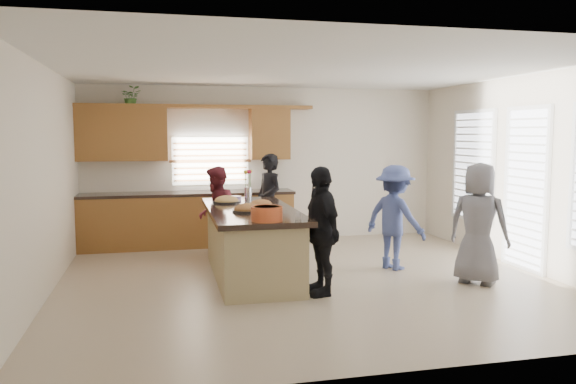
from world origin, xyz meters
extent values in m
plane|color=tan|center=(0.00, 0.00, 0.00)|extent=(6.50, 6.50, 0.00)
cube|color=silver|center=(0.00, 3.00, 1.40)|extent=(6.50, 0.02, 2.80)
cube|color=silver|center=(0.00, -3.00, 1.40)|extent=(6.50, 0.02, 2.80)
cube|color=silver|center=(-3.25, 0.00, 1.40)|extent=(0.02, 6.00, 2.80)
cube|color=silver|center=(3.25, 0.00, 1.40)|extent=(0.02, 6.00, 2.80)
cube|color=white|center=(0.00, 0.00, 2.80)|extent=(6.50, 6.00, 0.02)
cube|color=brown|center=(-1.43, 2.69, 0.45)|extent=(3.65, 0.62, 0.90)
cube|color=black|center=(-1.43, 2.69, 0.93)|extent=(3.70, 0.65, 0.05)
cube|color=brown|center=(-2.50, 2.82, 1.95)|extent=(1.50, 0.36, 0.90)
cube|color=brown|center=(0.05, 2.82, 1.95)|extent=(0.70, 0.36, 0.90)
cube|color=brown|center=(-1.23, 2.82, 2.43)|extent=(4.05, 0.40, 0.06)
cube|color=brown|center=(-1.00, 2.96, 1.48)|extent=(1.35, 0.08, 0.85)
cube|color=white|center=(3.22, 1.30, 1.42)|extent=(0.06, 1.10, 1.75)
cube|color=white|center=(3.22, -0.10, 1.17)|extent=(0.06, 0.85, 2.25)
cube|color=tan|center=(-0.70, 0.37, 0.44)|extent=(1.03, 2.51, 0.88)
cube|color=black|center=(-0.70, 0.37, 0.92)|extent=(1.19, 2.71, 0.07)
cube|color=black|center=(-0.70, 0.37, 0.04)|extent=(0.95, 2.43, 0.08)
cylinder|color=black|center=(-0.80, 0.05, 0.96)|extent=(0.40, 0.40, 0.02)
ellipsoid|color=#B9723A|center=(-0.80, 0.05, 0.98)|extent=(0.36, 0.36, 0.16)
cylinder|color=black|center=(-0.54, 0.50, 0.96)|extent=(0.36, 0.36, 0.02)
ellipsoid|color=#B9723A|center=(-0.54, 0.50, 0.98)|extent=(0.32, 0.32, 0.14)
cylinder|color=black|center=(-0.95, 1.05, 0.96)|extent=(0.39, 0.39, 0.02)
ellipsoid|color=tan|center=(-0.95, 1.05, 0.98)|extent=(0.35, 0.35, 0.16)
cylinder|color=#D45326|center=(-0.70, -0.77, 1.04)|extent=(0.37, 0.37, 0.17)
cylinder|color=#F6EBC4|center=(-0.70, -0.77, 1.10)|extent=(0.30, 0.30, 0.04)
cylinder|color=white|center=(-0.32, -0.75, 1.00)|extent=(0.08, 0.08, 0.09)
cylinder|color=#AA86C3|center=(-0.78, 1.41, 0.98)|extent=(0.20, 0.20, 0.06)
cylinder|color=silver|center=(-0.55, 1.57, 1.04)|extent=(0.12, 0.12, 0.18)
imported|color=#447C31|center=(-2.33, 2.82, 2.58)|extent=(0.33, 0.28, 0.36)
imported|color=black|center=(-0.10, 2.17, 0.81)|extent=(0.58, 0.69, 1.62)
imported|color=maroon|center=(-1.05, 1.60, 0.73)|extent=(0.64, 0.77, 1.45)
imported|color=black|center=(-0.01, -0.65, 0.79)|extent=(0.48, 0.96, 1.57)
imported|color=#3B4881|center=(1.40, 0.34, 0.76)|extent=(0.99, 1.13, 1.51)
imported|color=slate|center=(2.13, -0.66, 0.80)|extent=(0.90, 0.92, 1.60)
camera|label=1|loc=(-1.93, -7.13, 1.97)|focal=35.00mm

